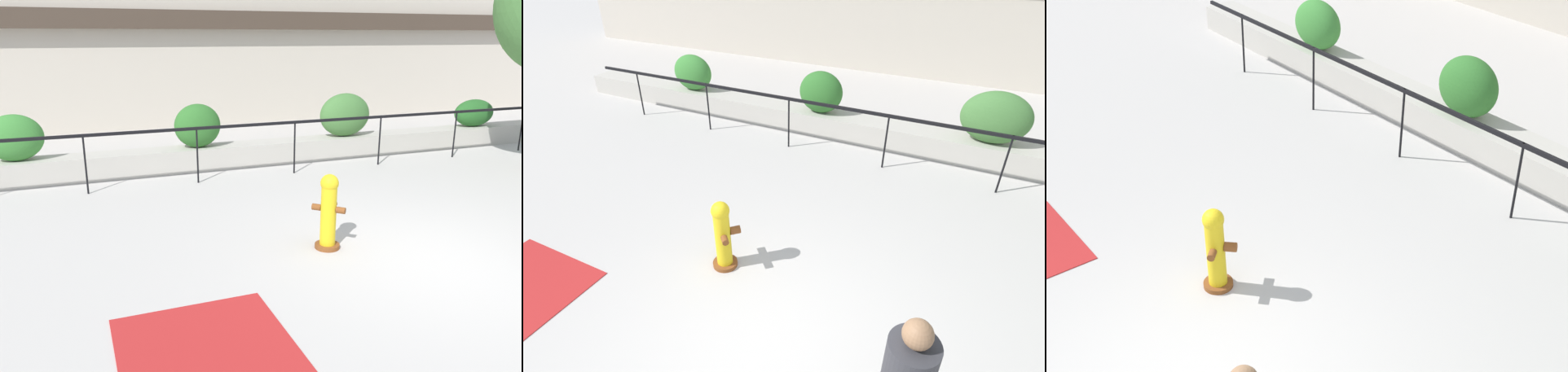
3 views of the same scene
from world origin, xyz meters
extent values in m
cube|color=#B7B2A8|center=(0.00, 6.00, 0.25)|extent=(18.00, 0.70, 0.50)
cube|color=black|center=(0.00, 4.90, 1.12)|extent=(15.00, 0.05, 0.06)
cylinder|color=black|center=(-6.43, 4.90, 0.57)|extent=(0.04, 0.04, 1.15)
cylinder|color=black|center=(-4.29, 4.90, 0.57)|extent=(0.04, 0.04, 1.15)
cylinder|color=black|center=(-2.14, 4.90, 0.57)|extent=(0.04, 0.04, 1.15)
cylinder|color=black|center=(0.00, 4.90, 0.57)|extent=(0.04, 0.04, 1.15)
ellipsoid|color=#387F33|center=(-5.54, 6.00, 0.96)|extent=(1.11, 0.63, 0.93)
ellipsoid|color=#2D6B28|center=(-1.85, 6.00, 0.98)|extent=(1.03, 0.68, 0.96)
cylinder|color=brown|center=(-1.24, 1.01, 0.03)|extent=(0.50, 0.50, 0.06)
cylinder|color=gold|center=(-1.24, 1.01, 0.48)|extent=(0.31, 0.31, 0.85)
sphere|color=gold|center=(-1.24, 1.01, 0.95)|extent=(0.25, 0.25, 0.25)
cylinder|color=brown|center=(-1.12, 1.14, 0.59)|extent=(0.18, 0.18, 0.11)
cylinder|color=brown|center=(-1.12, 0.89, 0.59)|extent=(0.15, 0.15, 0.09)
cylinder|color=brown|center=(-1.37, 1.13, 0.59)|extent=(0.15, 0.15, 0.09)
camera|label=1|loc=(-4.48, -4.88, 2.89)|focal=35.00mm
camera|label=2|loc=(1.50, -2.54, 4.06)|focal=28.00mm
camera|label=3|loc=(4.67, -2.32, 5.56)|focal=50.00mm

